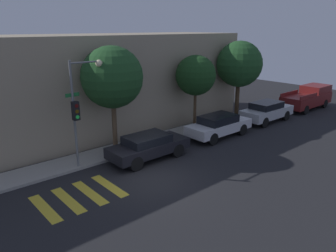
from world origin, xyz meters
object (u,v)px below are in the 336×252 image
object	(u,v)px
traffic_light_pole	(81,100)
sedan_far_end	(267,111)
pickup_truck	(308,97)
tree_near_corner	(112,78)
tree_far_end	(239,64)
sedan_middle	(219,125)
sedan_near_corner	(148,146)
tree_midblock	(196,76)

from	to	relation	value
traffic_light_pole	sedan_far_end	distance (m)	14.58
sedan_far_end	pickup_truck	distance (m)	6.34
tree_near_corner	tree_far_end	bearing A→B (deg)	0.00
traffic_light_pole	sedan_middle	size ratio (longest dim) A/B	1.16
sedan_near_corner	sedan_far_end	distance (m)	11.20
pickup_truck	tree_near_corner	bearing A→B (deg)	173.38
sedan_middle	traffic_light_pole	bearing A→B (deg)	171.80
tree_near_corner	tree_far_end	xyz separation A→B (m)	(11.06, 0.00, -0.08)
traffic_light_pole	tree_midblock	xyz separation A→B (m)	(8.74, 0.85, 0.28)
tree_far_end	traffic_light_pole	bearing A→B (deg)	-176.36
sedan_middle	tree_near_corner	distance (m)	7.65
sedan_near_corner	tree_midblock	distance (m)	6.76
pickup_truck	tree_far_end	world-z (taller)	tree_far_end
traffic_light_pole	tree_midblock	distance (m)	8.79
traffic_light_pole	sedan_middle	distance (m)	9.31
sedan_near_corner	tree_near_corner	bearing A→B (deg)	109.21
tree_near_corner	tree_midblock	bearing A→B (deg)	0.00
tree_near_corner	tree_midblock	xyz separation A→B (m)	(6.41, 0.00, -0.49)
sedan_near_corner	sedan_middle	xyz separation A→B (m)	(5.75, 0.00, 0.03)
sedan_far_end	tree_near_corner	world-z (taller)	tree_near_corner
sedan_middle	sedan_far_end	bearing A→B (deg)	0.00
pickup_truck	tree_far_end	xyz separation A→B (m)	(-7.22, 2.12, 3.19)
sedan_middle	tree_near_corner	bearing A→B (deg)	161.89
sedan_near_corner	tree_near_corner	world-z (taller)	tree_near_corner
sedan_near_corner	sedan_far_end	xyz separation A→B (m)	(11.20, 0.00, 0.06)
traffic_light_pole	tree_near_corner	bearing A→B (deg)	20.08
tree_near_corner	sedan_middle	bearing A→B (deg)	-18.11
sedan_middle	tree_far_end	world-z (taller)	tree_far_end
sedan_far_end	tree_midblock	bearing A→B (deg)	159.01
sedan_near_corner	sedan_middle	bearing A→B (deg)	0.00
traffic_light_pole	sedan_far_end	size ratio (longest dim) A/B	1.17
traffic_light_pole	tree_near_corner	size ratio (longest dim) A/B	0.91
tree_midblock	sedan_middle	bearing A→B (deg)	-88.07
tree_midblock	pickup_truck	bearing A→B (deg)	-10.14
pickup_truck	tree_midblock	distance (m)	12.37
sedan_middle	sedan_far_end	size ratio (longest dim) A/B	1.01
sedan_middle	pickup_truck	distance (m)	11.80
pickup_truck	tree_midblock	bearing A→B (deg)	169.86
tree_midblock	sedan_near_corner	bearing A→B (deg)	-159.50
tree_midblock	traffic_light_pole	bearing A→B (deg)	-174.44
sedan_far_end	tree_near_corner	xyz separation A→B (m)	(-11.94, 2.12, 3.44)
traffic_light_pole	sedan_near_corner	bearing A→B (deg)	-22.47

